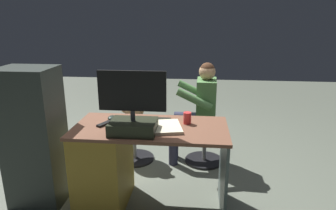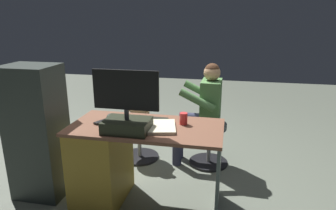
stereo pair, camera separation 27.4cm
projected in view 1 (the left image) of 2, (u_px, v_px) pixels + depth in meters
name	position (u px, v px, depth m)	size (l,w,h in m)	color
ground_plane	(158.00, 179.00, 3.04)	(10.00, 10.00, 0.00)	#61685A
desk	(114.00, 162.00, 2.54)	(1.24, 0.61, 0.73)	brown
monitor	(133.00, 115.00, 2.25)	(0.51, 0.26, 0.48)	black
keyboard	(145.00, 120.00, 2.52)	(0.42, 0.14, 0.02)	black
computer_mouse	(112.00, 118.00, 2.57)	(0.06, 0.10, 0.04)	#242F27
cup	(187.00, 118.00, 2.46)	(0.06, 0.06, 0.10)	red
tv_remote	(105.00, 124.00, 2.45)	(0.04, 0.15, 0.02)	black
notebook_binder	(167.00, 127.00, 2.37)	(0.22, 0.30, 0.02)	beige
office_chair_teddy	(134.00, 136.00, 3.37)	(0.44, 0.44, 0.47)	black
teddy_bear	(133.00, 107.00, 3.28)	(0.24, 0.24, 0.34)	tan
visitor_chair	(205.00, 138.00, 3.32)	(0.43, 0.43, 0.47)	black
person	(198.00, 105.00, 3.21)	(0.50, 0.48, 1.12)	#508047
equipment_rack	(34.00, 138.00, 2.52)	(0.44, 0.36, 1.19)	#2D342F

